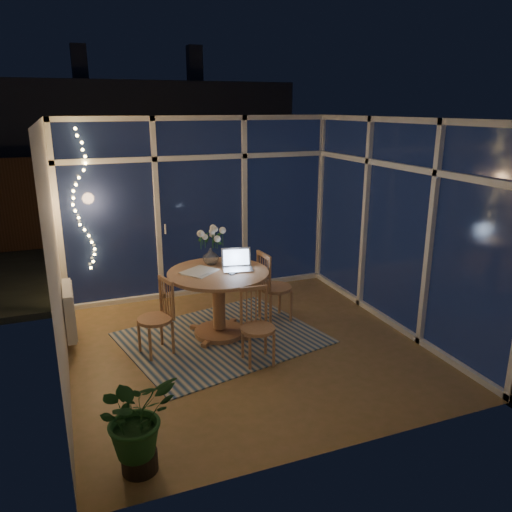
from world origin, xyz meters
The scene contains 25 objects.
floor centered at (0.00, 0.00, 0.00)m, with size 4.00×4.00×0.00m, color olive.
ceiling centered at (0.00, 0.00, 2.60)m, with size 4.00×4.00×0.00m, color silver.
wall_back centered at (0.00, 2.00, 1.30)m, with size 4.00×0.04×2.60m, color silver.
wall_front centered at (0.00, -2.00, 1.30)m, with size 4.00×0.04×2.60m, color silver.
wall_left centered at (-2.00, 0.00, 1.30)m, with size 0.04×4.00×2.60m, color silver.
wall_right centered at (2.00, 0.00, 1.30)m, with size 0.04×4.00×2.60m, color silver.
window_wall_back centered at (0.00, 1.96, 1.30)m, with size 4.00×0.10×2.60m, color white.
window_wall_right centered at (1.96, 0.00, 1.30)m, with size 0.10×4.00×2.60m, color white.
radiator centered at (-1.94, 0.90, 0.40)m, with size 0.10×0.70×0.58m, color silver.
fairy_lights centered at (-1.65, 1.88, 1.52)m, with size 0.24×0.10×1.85m, color #FFCF66, non-canonical shape.
garden_patio centered at (0.50, 5.00, -0.06)m, with size 12.00×6.00×0.10m, color black.
garden_fence centered at (0.00, 5.50, 0.90)m, with size 11.00×0.08×1.80m, color #392414.
neighbour_roof centered at (0.30, 8.50, 2.20)m, with size 7.00×3.00×2.20m, color #33363E.
garden_shrubs centered at (-0.80, 3.40, 0.45)m, with size 0.90×0.90×0.90m, color black.
rug centered at (-0.24, 0.32, 0.01)m, with size 2.23×1.78×0.01m, color #BFB49B.
dining_table centered at (-0.24, 0.42, 0.41)m, with size 1.21×1.21×0.83m, color #9E6F47.
chair_left centered at (-1.05, 0.22, 0.44)m, with size 0.41×0.41×0.89m, color #9E6F47.
chair_right centered at (0.58, 0.59, 0.48)m, with size 0.45×0.45×0.96m, color #9E6F47.
chair_front centered at (-0.04, -0.39, 0.43)m, with size 0.40×0.40×0.85m, color #9E6F47.
laptop centered at (0.00, 0.40, 0.96)m, with size 0.36×0.30×0.26m, color silver, non-canonical shape.
flower_vase centered at (-0.23, 0.74, 0.93)m, with size 0.20×0.20×0.21m, color silver.
bowl centered at (0.05, 0.69, 0.85)m, with size 0.15×0.15×0.04m, color white.
newspapers centered at (-0.45, 0.47, 0.83)m, with size 0.39×0.30×0.01m, color silver.
phone centered at (-0.09, 0.29, 0.83)m, with size 0.11×0.05×0.01m, color black.
potted_plant centered at (-1.52, -1.65, 0.38)m, with size 0.54×0.47×0.76m, color #1B4C1F.
Camera 1 is at (-1.86, -5.00, 2.71)m, focal length 35.00 mm.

